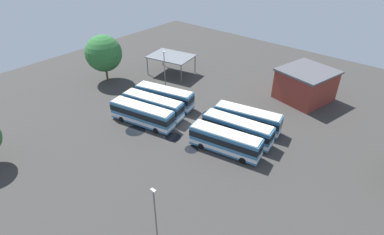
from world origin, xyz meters
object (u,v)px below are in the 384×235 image
object	(u,v)px
bus_row1_slot0	(164,97)
maintenance_shelter	(171,57)
tree_west_edge	(104,53)
lamp_post_far_corner	(155,214)
lamp_post_near_entrance	(165,71)
bus_row1_slot1	(153,106)
bus_row0_slot0	(247,119)
depot_building	(305,85)
bus_row0_slot1	(237,129)
bus_row1_slot2	(142,114)
bus_row0_slot2	(225,141)

from	to	relation	value
bus_row1_slot0	maintenance_shelter	size ratio (longest dim) A/B	1.10
maintenance_shelter	tree_west_edge	size ratio (longest dim) A/B	1.05
bus_row1_slot0	lamp_post_far_corner	distance (m)	29.10
lamp_post_near_entrance	maintenance_shelter	bearing A→B (deg)	-54.08
bus_row1_slot0	bus_row1_slot1	xyz separation A→B (m)	(-0.76, 3.64, 0.00)
bus_row0_slot0	depot_building	xyz separation A→B (m)	(-2.84, -15.68, 1.14)
lamp_post_far_corner	tree_west_edge	bearing A→B (deg)	-30.01
bus_row0_slot0	bus_row1_slot0	world-z (taller)	same
bus_row0_slot0	lamp_post_near_entrance	world-z (taller)	lamp_post_near_entrance
bus_row1_slot1	depot_building	world-z (taller)	depot_building
bus_row0_slot1	bus_row1_slot2	bearing A→B (deg)	24.15
bus_row1_slot2	bus_row0_slot0	bearing A→B (deg)	-144.32
depot_building	tree_west_edge	distance (m)	40.28
bus_row0_slot0	depot_building	distance (m)	15.98
bus_row1_slot1	maintenance_shelter	bearing A→B (deg)	-57.18
bus_row1_slot1	lamp_post_far_corner	xyz separation A→B (m)	(-18.95, 17.65, 2.32)
bus_row0_slot0	bus_row1_slot2	bearing A→B (deg)	35.68
bus_row1_slot0	lamp_post_far_corner	size ratio (longest dim) A/B	1.51
bus_row1_slot0	lamp_post_near_entrance	xyz separation A→B (m)	(3.40, -3.74, 2.88)
bus_row0_slot2	depot_building	size ratio (longest dim) A/B	1.00
bus_row1_slot2	maintenance_shelter	xyz separation A→B (m)	(10.38, -18.10, 2.14)
maintenance_shelter	lamp_post_far_corner	distance (m)	43.28
bus_row0_slot0	bus_row0_slot1	world-z (taller)	same
bus_row1_slot1	tree_west_edge	xyz separation A→B (m)	(17.71, -3.51, 4.21)
bus_row0_slot1	bus_row1_slot1	xyz separation A→B (m)	(15.21, 3.25, 0.00)
depot_building	bus_row1_slot1	bearing A→B (deg)	51.91
bus_row1_slot1	depot_building	distance (m)	28.65
bus_row0_slot0	bus_row0_slot2	bearing A→B (deg)	95.96
bus_row0_slot2	lamp_post_far_corner	size ratio (longest dim) A/B	1.46
depot_building	lamp_post_near_entrance	size ratio (longest dim) A/B	1.28
bus_row0_slot1	maintenance_shelter	xyz separation A→B (m)	(24.81, -11.63, 2.14)
bus_row1_slot1	lamp_post_far_corner	distance (m)	26.00
bus_row1_slot1	tree_west_edge	world-z (taller)	tree_west_edge
bus_row0_slot0	maintenance_shelter	bearing A→B (deg)	-18.20
bus_row0_slot1	maintenance_shelter	size ratio (longest dim) A/B	1.10
depot_building	lamp_post_far_corner	bearing A→B (deg)	91.83
depot_building	maintenance_shelter	world-z (taller)	depot_building
bus_row0_slot2	maintenance_shelter	xyz separation A→B (m)	(25.18, -15.39, 2.14)
bus_row0_slot1	maintenance_shelter	distance (m)	27.48
bus_row1_slot0	maintenance_shelter	world-z (taller)	maintenance_shelter
bus_row1_slot2	bus_row1_slot0	bearing A→B (deg)	-77.29
bus_row1_slot1	bus_row1_slot2	xyz separation A→B (m)	(-0.79, 3.22, 0.00)
maintenance_shelter	lamp_post_far_corner	size ratio (longest dim) A/B	1.38
bus_row0_slot2	bus_row0_slot1	bearing A→B (deg)	-84.31
bus_row0_slot0	maintenance_shelter	xyz separation A→B (m)	(24.41, -8.03, 2.14)
bus_row0_slot1	tree_west_edge	bearing A→B (deg)	-0.46
depot_building	tree_west_edge	world-z (taller)	tree_west_edge
bus_row0_slot0	bus_row1_slot2	size ratio (longest dim) A/B	0.95
bus_row0_slot1	depot_building	size ratio (longest dim) A/B	1.03
depot_building	bus_row0_slot0	bearing A→B (deg)	79.73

